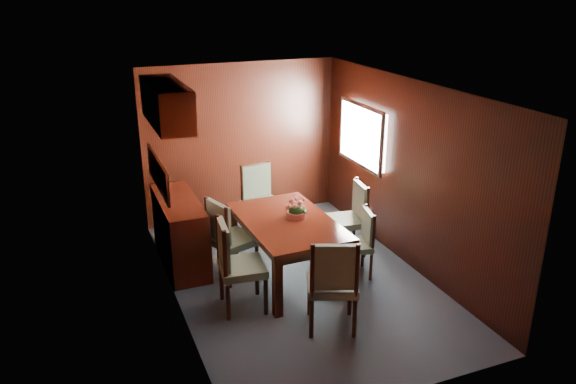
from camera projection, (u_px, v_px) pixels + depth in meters
name	position (u px, v px, depth m)	size (l,w,h in m)	color
ground	(299.00, 280.00, 7.00)	(4.50, 4.50, 0.00)	#3F4C56
room_shell	(281.00, 148.00, 6.68)	(3.06, 4.52, 2.41)	black
sideboard	(180.00, 232.00, 7.27)	(0.48, 1.40, 0.90)	black
dining_table	(287.00, 228.00, 6.84)	(1.09, 1.69, 0.78)	black
chair_left_near	(235.00, 261.00, 6.20)	(0.54, 0.56, 1.08)	black
chair_left_far	(227.00, 235.00, 6.85)	(0.61, 0.62, 1.06)	black
chair_right_near	(360.00, 239.00, 6.98)	(0.48, 0.49, 0.87)	black
chair_right_far	(352.00, 214.00, 7.55)	(0.51, 0.53, 1.00)	black
chair_head	(333.00, 280.00, 5.79)	(0.66, 0.64, 1.08)	black
chair_foot	(260.00, 197.00, 8.06)	(0.59, 0.57, 1.06)	black
flower_centerpiece	(296.00, 208.00, 6.83)	(0.26, 0.26, 0.26)	#C8503D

